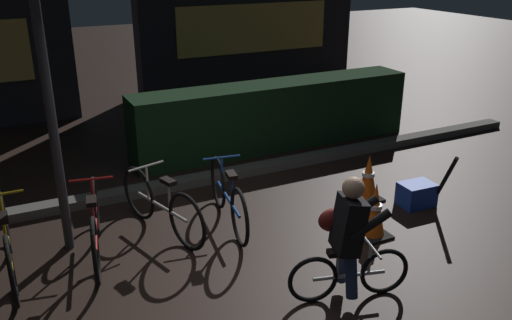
# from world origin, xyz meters

# --- Properties ---
(ground_plane) EXTENTS (40.00, 40.00, 0.00)m
(ground_plane) POSITION_xyz_m (0.00, 0.00, 0.00)
(ground_plane) COLOR black
(sidewalk_curb) EXTENTS (12.00, 0.24, 0.12)m
(sidewalk_curb) POSITION_xyz_m (0.00, 2.20, 0.06)
(sidewalk_curb) COLOR #56544F
(sidewalk_curb) RESTS_ON ground
(hedge_row) EXTENTS (4.80, 0.70, 1.08)m
(hedge_row) POSITION_xyz_m (1.80, 3.10, 0.54)
(hedge_row) COLOR black
(hedge_row) RESTS_ON ground
(street_post) EXTENTS (0.10, 0.10, 2.79)m
(street_post) POSITION_xyz_m (-1.82, 1.20, 1.39)
(street_post) COLOR #2D2D33
(street_post) RESTS_ON ground
(parked_bike_left_mid) EXTENTS (0.46, 1.73, 0.80)m
(parked_bike_left_mid) POSITION_xyz_m (-2.42, 0.89, 0.36)
(parked_bike_left_mid) COLOR black
(parked_bike_left_mid) RESTS_ON ground
(parked_bike_center_left) EXTENTS (0.46, 1.69, 0.79)m
(parked_bike_center_left) POSITION_xyz_m (-1.56, 0.90, 0.36)
(parked_bike_center_left) COLOR black
(parked_bike_center_left) RESTS_ON ground
(parked_bike_center_right) EXTENTS (0.55, 1.61, 0.77)m
(parked_bike_center_right) POSITION_xyz_m (-0.78, 1.06, 0.35)
(parked_bike_center_right) COLOR black
(parked_bike_center_right) RESTS_ON ground
(parked_bike_right_mid) EXTENTS (0.46, 1.66, 0.77)m
(parked_bike_right_mid) POSITION_xyz_m (-0.01, 0.92, 0.35)
(parked_bike_right_mid) COLOR black
(parked_bike_right_mid) RESTS_ON ground
(traffic_cone_near) EXTENTS (0.36, 0.36, 0.66)m
(traffic_cone_near) POSITION_xyz_m (1.36, -0.10, 0.32)
(traffic_cone_near) COLOR black
(traffic_cone_near) RESTS_ON ground
(traffic_cone_far) EXTENTS (0.36, 0.36, 0.63)m
(traffic_cone_far) POSITION_xyz_m (1.90, 0.72, 0.30)
(traffic_cone_far) COLOR black
(traffic_cone_far) RESTS_ON ground
(blue_crate) EXTENTS (0.46, 0.34, 0.30)m
(blue_crate) POSITION_xyz_m (2.37, 0.30, 0.15)
(blue_crate) COLOR #193DB7
(blue_crate) RESTS_ON ground
(cyclist) EXTENTS (1.16, 0.61, 1.25)m
(cyclist) POSITION_xyz_m (0.38, -0.91, 0.63)
(cyclist) COLOR black
(cyclist) RESTS_ON ground
(closed_umbrella) EXTENTS (0.13, 0.42, 0.79)m
(closed_umbrella) POSITION_xyz_m (2.55, 0.05, 0.39)
(closed_umbrella) COLOR black
(closed_umbrella) RESTS_ON ground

